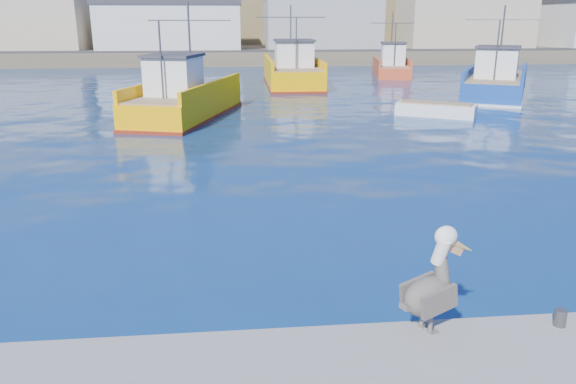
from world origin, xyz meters
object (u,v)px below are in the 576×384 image
object	(u,v)px
trawler_yellow_a	(184,100)
pelican	(433,287)
trawler_yellow_b	(292,72)
skiff_mid	(436,111)
trawler_blue	(496,83)
boat_orange	(391,66)

from	to	relation	value
trawler_yellow_a	pelican	bearing A→B (deg)	-76.61
trawler_yellow_b	skiff_mid	bearing A→B (deg)	-68.29
trawler_blue	pelican	distance (m)	35.09
trawler_yellow_b	boat_orange	distance (m)	12.61
trawler_yellow_a	boat_orange	world-z (taller)	trawler_yellow_a
boat_orange	skiff_mid	distance (m)	23.88
trawler_blue	skiff_mid	distance (m)	10.44
trawler_yellow_a	trawler_blue	bearing A→B (deg)	17.01
boat_orange	pelican	size ratio (longest dim) A/B	4.79
trawler_blue	boat_orange	xyz separation A→B (m)	(-3.22, 15.98, -0.01)
skiff_mid	trawler_yellow_b	bearing A→B (deg)	111.71
boat_orange	pelican	bearing A→B (deg)	-105.02
trawler_yellow_b	boat_orange	size ratio (longest dim) A/B	1.47
trawler_yellow_a	trawler_yellow_b	world-z (taller)	trawler_yellow_b
boat_orange	trawler_yellow_a	bearing A→B (deg)	-129.32
trawler_yellow_b	skiff_mid	xyz separation A→B (m)	(6.66, -16.71, -0.80)
trawler_yellow_b	boat_orange	world-z (taller)	trawler_yellow_b
pelican	skiff_mid	bearing A→B (deg)	69.79
trawler_yellow_b	trawler_blue	size ratio (longest dim) A/B	1.08
trawler_blue	pelican	bearing A→B (deg)	-116.94
boat_orange	pelican	distance (m)	48.93
trawler_yellow_a	skiff_mid	bearing A→B (deg)	-3.54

